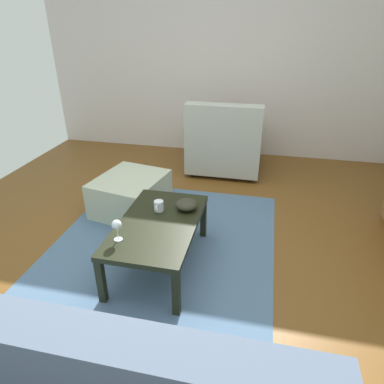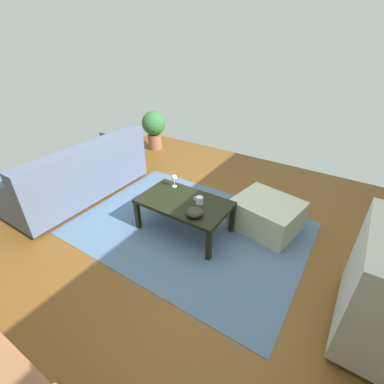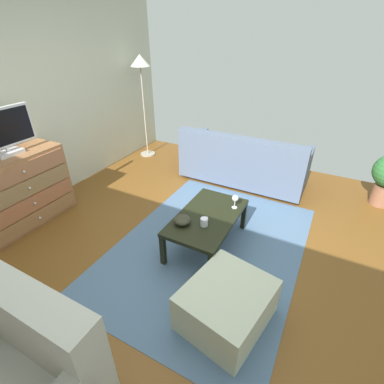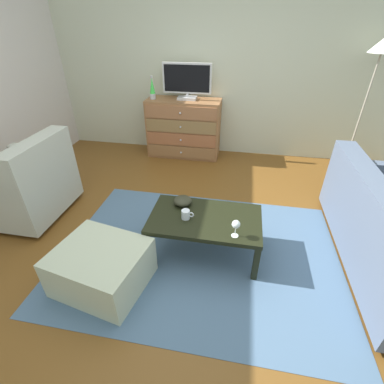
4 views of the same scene
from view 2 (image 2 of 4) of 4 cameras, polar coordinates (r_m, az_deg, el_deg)
name	(u,v)px [view 2 (image 2 of 4)]	position (r m, az deg, el deg)	size (l,w,h in m)	color
ground_plane	(195,246)	(3.06, 0.55, -11.12)	(5.54, 5.13, 0.05)	brown
area_rug	(189,228)	(3.25, -0.55, -7.47)	(2.60, 1.90, 0.01)	slate
coffee_table	(184,204)	(3.03, -1.64, -2.60)	(1.01, 0.59, 0.40)	black
wine_glass	(174,178)	(3.23, -3.74, 2.96)	(0.07, 0.07, 0.16)	silver
mug	(199,200)	(2.94, 1.52, -1.74)	(0.11, 0.08, 0.08)	silver
bowl_decorative	(195,212)	(2.76, 0.56, -4.27)	(0.18, 0.18, 0.08)	#2B2B1E
couch_large	(79,176)	(4.00, -22.55, 3.18)	(0.85, 1.87, 0.80)	#332319
ottoman	(267,215)	(3.27, 15.31, -4.60)	(0.70, 0.60, 0.36)	#B1BAA0
potted_plant	(154,127)	(5.32, -7.97, 13.37)	(0.44, 0.44, 0.72)	brown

